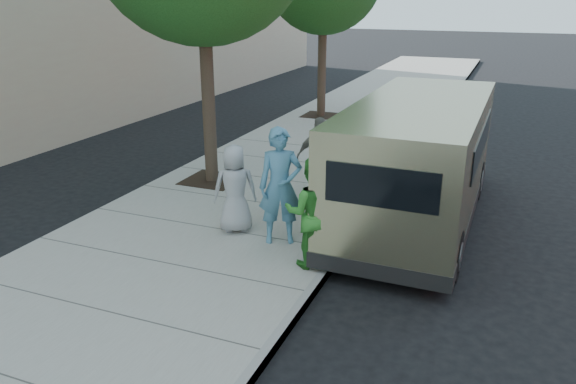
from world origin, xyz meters
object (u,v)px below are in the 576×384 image
at_px(person_green_shirt, 312,213).
at_px(person_gray_shirt, 235,189).
at_px(parking_meter, 317,188).
at_px(van, 418,159).
at_px(person_officer, 280,186).
at_px(person_striped_polo, 320,157).

height_order(person_green_shirt, person_gray_shirt, person_green_shirt).
bearing_deg(parking_meter, van, 78.51).
distance_m(person_officer, person_striped_polo, 2.47).
distance_m(van, person_striped_polo, 2.09).
xyz_separation_m(person_officer, person_gray_shirt, (-0.91, 0.13, -0.20)).
xyz_separation_m(parking_meter, person_officer, (-0.63, -0.04, -0.04)).
bearing_deg(person_officer, person_green_shirt, -64.10).
height_order(person_officer, person_green_shirt, person_officer).
bearing_deg(parking_meter, person_officer, -156.30).
relative_size(person_officer, person_green_shirt, 1.13).
height_order(person_gray_shirt, person_striped_polo, person_striped_polo).
bearing_deg(van, person_officer, -131.47).
relative_size(van, person_officer, 3.21).
relative_size(person_gray_shirt, person_striped_polo, 0.96).
relative_size(parking_meter, van, 0.22).
height_order(person_green_shirt, person_striped_polo, person_green_shirt).
bearing_deg(person_green_shirt, person_striped_polo, -89.54).
height_order(van, person_officer, van).
bearing_deg(van, person_striped_polo, 170.55).
bearing_deg(parking_meter, person_gray_shirt, -163.28).
height_order(van, person_gray_shirt, van).
height_order(parking_meter, person_officer, person_officer).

